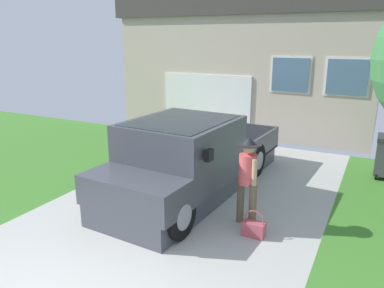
% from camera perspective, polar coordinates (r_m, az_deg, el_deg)
% --- Properties ---
extents(pickup_truck, '(2.20, 5.45, 1.67)m').
position_cam_1_polar(pickup_truck, '(7.81, -0.77, -2.55)').
color(pickup_truck, '#43464E').
rests_on(pickup_truck, ground).
extents(person_with_hat, '(0.43, 0.43, 1.63)m').
position_cam_1_polar(person_with_hat, '(6.50, 8.50, -4.63)').
color(person_with_hat, brown).
rests_on(person_with_hat, ground).
extents(handbag, '(0.37, 0.21, 0.47)m').
position_cam_1_polar(handbag, '(6.52, 9.41, -12.57)').
color(handbag, '#B24C56').
rests_on(handbag, ground).
extents(house_with_garage, '(9.03, 6.42, 4.79)m').
position_cam_1_polar(house_with_garage, '(15.29, 10.48, 12.55)').
color(house_with_garage, '#C0AD9B').
rests_on(house_with_garage, ground).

